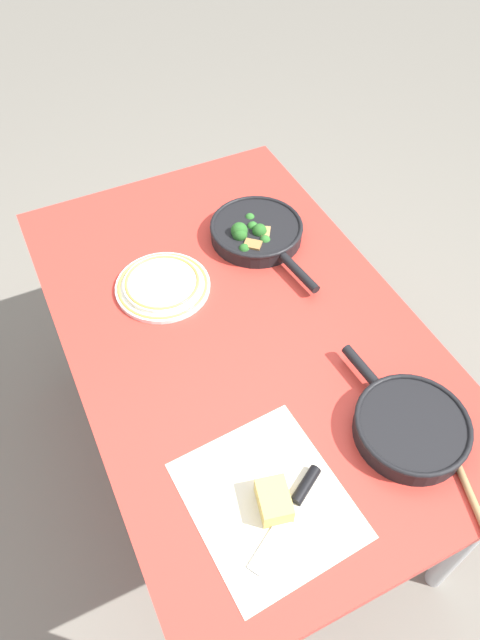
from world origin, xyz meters
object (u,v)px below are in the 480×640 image
at_px(skillet_eggs, 410,427).
at_px(dinner_plate_stack, 163,285).
at_px(cheese_block, 274,501).
at_px(wooden_spoon, 464,480).
at_px(grater_knife, 295,502).
at_px(skillet_broccoli, 257,232).

xyz_separation_m(skillet_eggs, dinner_plate_stack, (-0.63, -0.32, -0.01)).
bearing_deg(dinner_plate_stack, cheese_block, -1.13).
height_order(skillet_eggs, wooden_spoon, skillet_eggs).
xyz_separation_m(wooden_spoon, grater_knife, (-0.11, -0.33, 0.00)).
distance_m(skillet_eggs, grater_knife, 0.30).
distance_m(wooden_spoon, grater_knife, 0.35).
bearing_deg(wooden_spoon, cheese_block, 88.82).
bearing_deg(skillet_eggs, cheese_block, 89.26).
distance_m(skillet_eggs, cheese_block, 0.34).
relative_size(skillet_eggs, grater_knife, 1.65).
bearing_deg(skillet_broccoli, grater_knife, -27.88).
height_order(wooden_spoon, grater_knife, grater_knife).
height_order(skillet_broccoli, cheese_block, skillet_broccoli).
distance_m(grater_knife, cheese_block, 0.05).
xyz_separation_m(skillet_broccoli, wooden_spoon, (0.83, 0.05, -0.02)).
height_order(skillet_broccoli, dinner_plate_stack, skillet_broccoli).
height_order(wooden_spoon, dinner_plate_stack, dinner_plate_stack).
relative_size(skillet_broccoli, cheese_block, 4.36).
bearing_deg(cheese_block, skillet_broccoli, 155.74).
xyz_separation_m(wooden_spoon, cheese_block, (-0.12, -0.37, 0.02)).
distance_m(skillet_broccoli, skillet_eggs, 0.69).
bearing_deg(wooden_spoon, dinner_plate_stack, 42.04).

